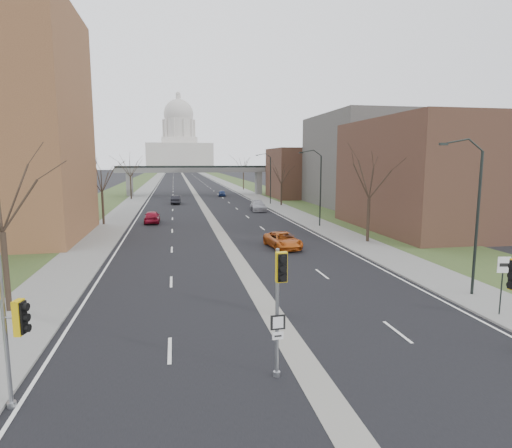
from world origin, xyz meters
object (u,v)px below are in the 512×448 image
object	(u,v)px
speed_limit_sign	(503,275)
car_left_near	(152,217)
signal_pole_median	(280,291)
car_right_far	(222,193)
signal_pole_left	(5,310)
car_left_far	(176,200)
car_right_near	(283,240)
car_right_mid	(258,206)

from	to	relation	value
speed_limit_sign	car_left_near	bearing A→B (deg)	127.12
signal_pole_median	car_left_near	distance (m)	40.34
speed_limit_sign	car_left_near	distance (m)	40.29
car_left_near	car_right_far	distance (m)	39.66
signal_pole_left	car_left_far	bearing A→B (deg)	97.59
signal_pole_left	car_left_near	xyz separation A→B (m)	(2.23, 40.08, -2.46)
signal_pole_median	car_right_near	bearing A→B (deg)	72.14
car_right_near	car_right_far	xyz separation A→B (m)	(0.74, 55.24, -0.06)
car_left_near	car_right_near	distance (m)	21.39
signal_pole_median	speed_limit_sign	xyz separation A→B (m)	(12.15, 3.95, -1.13)
signal_pole_median	car_right_near	distance (m)	22.98
signal_pole_left	signal_pole_median	xyz separation A→B (m)	(8.45, 0.30, 0.01)
car_left_near	car_right_near	xyz separation A→B (m)	(12.02, -17.69, -0.07)
signal_pole_median	speed_limit_sign	world-z (taller)	signal_pole_median
car_left_far	car_right_mid	world-z (taller)	car_right_mid
car_right_near	car_right_mid	xyz separation A→B (m)	(3.23, 27.82, 0.05)
car_left_far	signal_pole_left	bearing A→B (deg)	88.51
signal_pole_left	car_left_far	size ratio (longest dim) A/B	1.11
speed_limit_sign	car_left_far	distance (m)	60.87
signal_pole_median	speed_limit_sign	distance (m)	12.83
car_left_far	car_right_far	bearing A→B (deg)	-120.74
signal_pole_median	car_right_near	xyz separation A→B (m)	(5.80, 22.08, -2.54)
speed_limit_sign	car_right_far	world-z (taller)	speed_limit_sign
signal_pole_median	car_left_near	size ratio (longest dim) A/B	1.03
signal_pole_left	car_left_near	distance (m)	40.22
signal_pole_left	car_left_near	world-z (taller)	signal_pole_left
signal_pole_median	car_left_far	distance (m)	62.95
car_right_near	car_right_mid	distance (m)	28.00
signal_pole_median	car_right_far	distance (m)	77.65
signal_pole_left	car_right_near	xyz separation A→B (m)	(14.25, 22.39, -2.53)
car_left_far	car_right_far	world-z (taller)	car_left_far
car_right_near	car_right_far	world-z (taller)	car_right_near
car_right_far	car_left_far	bearing A→B (deg)	-118.12
signal_pole_median	car_left_far	bearing A→B (deg)	89.80
signal_pole_median	car_left_near	xyz separation A→B (m)	(-6.22, 39.78, -2.47)
car_left_far	car_right_mid	bearing A→B (deg)	136.72
signal_pole_median	car_left_near	bearing A→B (deg)	95.74
car_right_mid	signal_pole_left	bearing A→B (deg)	-106.11
signal_pole_median	car_right_far	xyz separation A→B (m)	(6.54, 77.33, -2.60)
signal_pole_median	car_right_near	world-z (taller)	signal_pole_median
car_left_near	car_right_near	world-z (taller)	car_left_near
speed_limit_sign	car_left_far	xyz separation A→B (m)	(-15.38, 58.87, -1.38)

